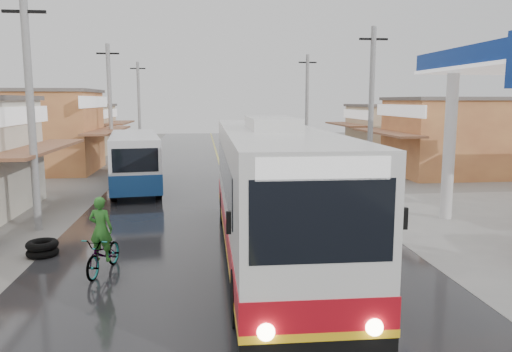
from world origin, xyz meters
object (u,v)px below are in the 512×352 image
object	(u,v)px
coach_bus	(271,191)
cyclist	(103,248)
second_bus	(135,160)
tyre_stack	(42,248)

from	to	relation	value
coach_bus	cyclist	world-z (taller)	coach_bus
coach_bus	second_bus	bearing A→B (deg)	115.15
coach_bus	second_bus	size ratio (longest dim) A/B	1.49
cyclist	tyre_stack	bearing A→B (deg)	154.39
coach_bus	tyre_stack	world-z (taller)	coach_bus
coach_bus	tyre_stack	xyz separation A→B (m)	(-6.63, 0.71, -1.70)
second_bus	tyre_stack	xyz separation A→B (m)	(-1.28, -11.02, -1.27)
cyclist	second_bus	bearing A→B (deg)	106.91
coach_bus	second_bus	world-z (taller)	coach_bus
coach_bus	cyclist	xyz separation A→B (m)	(-4.56, -0.96, -1.25)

